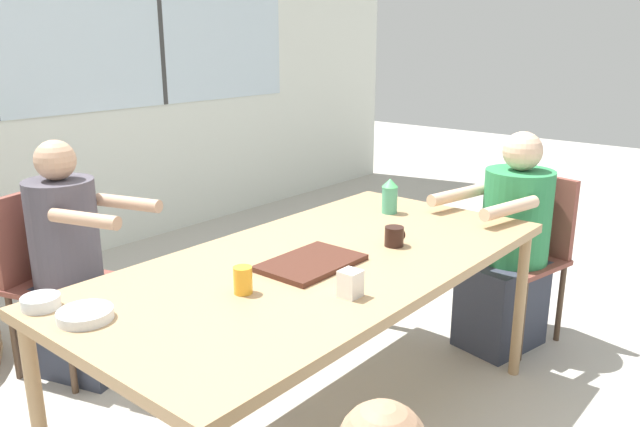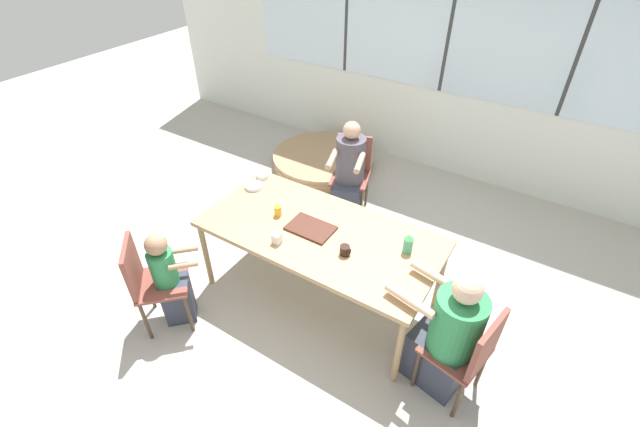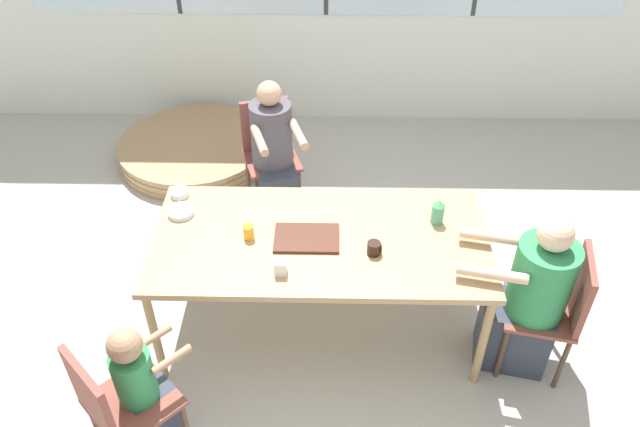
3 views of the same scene
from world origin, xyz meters
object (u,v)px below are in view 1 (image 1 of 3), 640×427
at_px(chair_for_woman_green_shirt, 529,242).
at_px(person_woman_green_shirt, 509,254).
at_px(chair_for_man_blue_shirt, 47,265).
at_px(bowl_white_shallow, 41,302).
at_px(bowl_cereal, 85,315).
at_px(person_man_blue_shirt, 74,273).
at_px(milk_carton_small, 350,284).
at_px(coffee_mug, 395,236).
at_px(juice_glass, 243,280).
at_px(sippy_cup, 390,195).

xyz_separation_m(chair_for_woman_green_shirt, person_woman_green_shirt, (-0.17, 0.04, -0.03)).
bearing_deg(chair_for_man_blue_shirt, bowl_white_shallow, 45.66).
relative_size(bowl_white_shallow, bowl_cereal, 0.72).
xyz_separation_m(person_woman_green_shirt, person_man_blue_shirt, (-1.58, 1.43, 0.01)).
bearing_deg(chair_for_woman_green_shirt, milk_carton_small, 102.43).
height_order(coffee_mug, juice_glass, juice_glass).
xyz_separation_m(sippy_cup, milk_carton_small, (-0.91, -0.46, -0.04)).
distance_m(person_woman_green_shirt, milk_carton_small, 1.45).
height_order(person_man_blue_shirt, sippy_cup, person_man_blue_shirt).
bearing_deg(person_man_blue_shirt, bowl_white_shallow, 38.64).
xyz_separation_m(person_woman_green_shirt, milk_carton_small, (-1.42, -0.05, 0.30)).
height_order(juice_glass, bowl_white_shallow, juice_glass).
distance_m(sippy_cup, bowl_cereal, 1.56).
height_order(person_woman_green_shirt, milk_carton_small, person_woman_green_shirt).
xyz_separation_m(chair_for_woman_green_shirt, person_man_blue_shirt, (-1.75, 1.47, -0.02)).
bearing_deg(milk_carton_small, person_man_blue_shirt, 96.36).
bearing_deg(coffee_mug, juice_glass, 170.72).
distance_m(milk_carton_small, bowl_cereal, 0.82).
xyz_separation_m(milk_carton_small, bowl_white_shallow, (-0.69, 0.69, -0.03)).
height_order(person_woman_green_shirt, bowl_cereal, person_woman_green_shirt).
bearing_deg(milk_carton_small, bowl_white_shallow, 135.14).
relative_size(person_man_blue_shirt, bowl_cereal, 6.86).
relative_size(person_man_blue_shirt, juice_glass, 12.32).
bearing_deg(chair_for_man_blue_shirt, milk_carton_small, 79.82).
relative_size(chair_for_man_blue_shirt, person_woman_green_shirt, 0.78).
distance_m(chair_for_woman_green_shirt, person_woman_green_shirt, 0.17).
bearing_deg(bowl_cereal, person_man_blue_shirt, 63.63).
xyz_separation_m(person_woman_green_shirt, juice_glass, (-1.62, 0.24, 0.30)).
distance_m(person_woman_green_shirt, sippy_cup, 0.73).
xyz_separation_m(person_man_blue_shirt, sippy_cup, (1.08, -1.03, 0.33)).
relative_size(coffee_mug, juice_glass, 0.91).
xyz_separation_m(person_woman_green_shirt, sippy_cup, (-0.50, 0.41, 0.34)).
height_order(chair_for_woman_green_shirt, person_man_blue_shirt, person_man_blue_shirt).
relative_size(coffee_mug, milk_carton_small, 0.93).
height_order(chair_for_man_blue_shirt, person_woman_green_shirt, person_woman_green_shirt).
bearing_deg(coffee_mug, bowl_white_shallow, 156.82).
height_order(sippy_cup, bowl_white_shallow, sippy_cup).
bearing_deg(juice_glass, bowl_cereal, 153.98).
bearing_deg(person_woman_green_shirt, juice_glass, 93.52).
bearing_deg(bowl_cereal, juice_glass, -26.02).
relative_size(chair_for_man_blue_shirt, person_man_blue_shirt, 0.77).
bearing_deg(person_man_blue_shirt, sippy_cup, 118.69).
xyz_separation_m(sippy_cup, bowl_cereal, (-1.56, 0.05, -0.07)).
distance_m(coffee_mug, sippy_cup, 0.49).
xyz_separation_m(chair_for_man_blue_shirt, person_man_blue_shirt, (0.05, -0.16, -0.02)).
xyz_separation_m(person_man_blue_shirt, milk_carton_small, (0.17, -1.48, 0.29)).
relative_size(milk_carton_small, bowl_white_shallow, 0.76).
xyz_separation_m(chair_for_woman_green_shirt, chair_for_man_blue_shirt, (-1.80, 1.63, 0.00)).
bearing_deg(juice_glass, sippy_cup, 8.49).
bearing_deg(bowl_white_shallow, person_man_blue_shirt, 56.32).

